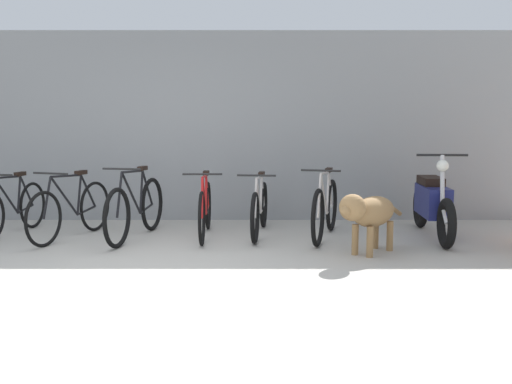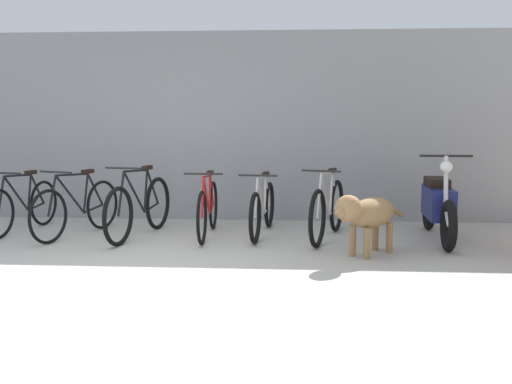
% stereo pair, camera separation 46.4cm
% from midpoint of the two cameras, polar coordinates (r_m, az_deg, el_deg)
% --- Properties ---
extents(ground_plane, '(60.00, 60.00, 0.00)m').
position_cam_midpoint_polar(ground_plane, '(5.88, -13.31, -7.50)').
color(ground_plane, '#ADA89E').
extents(shop_wall_back, '(9.98, 0.20, 2.65)m').
position_cam_midpoint_polar(shop_wall_back, '(8.64, -9.05, 6.16)').
color(shop_wall_back, gray).
rests_on(shop_wall_back, ground).
extents(bicycle_0, '(0.46, 1.55, 0.80)m').
position_cam_midpoint_polar(bicycle_0, '(8.14, -23.91, -1.45)').
color(bicycle_0, black).
rests_on(bicycle_0, ground).
extents(bicycle_1, '(0.61, 1.59, 0.84)m').
position_cam_midpoint_polar(bicycle_1, '(7.64, -19.07, -1.64)').
color(bicycle_1, black).
rests_on(bicycle_1, ground).
extents(bicycle_2, '(0.50, 1.74, 0.89)m').
position_cam_midpoint_polar(bicycle_2, '(7.41, -13.34, -1.58)').
color(bicycle_2, black).
rests_on(bicycle_2, ground).
extents(bicycle_3, '(0.46, 1.62, 0.82)m').
position_cam_midpoint_polar(bicycle_3, '(7.37, -6.86, -1.65)').
color(bicycle_3, black).
rests_on(bicycle_3, ground).
extents(bicycle_4, '(0.46, 1.67, 0.79)m').
position_cam_midpoint_polar(bicycle_4, '(7.46, -1.62, -1.63)').
color(bicycle_4, black).
rests_on(bicycle_4, ground).
extents(bicycle_5, '(0.58, 1.63, 0.87)m').
position_cam_midpoint_polar(bicycle_5, '(7.28, 4.62, -1.65)').
color(bicycle_5, black).
rests_on(bicycle_5, ground).
extents(motorcycle, '(0.58, 1.88, 1.05)m').
position_cam_midpoint_polar(motorcycle, '(7.53, 14.62, -1.09)').
color(motorcycle, black).
rests_on(motorcycle, ground).
extents(stray_dog, '(0.90, 0.98, 0.68)m').
position_cam_midpoint_polar(stray_dog, '(6.45, 8.50, -1.95)').
color(stray_dog, '#997247').
rests_on(stray_dog, ground).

